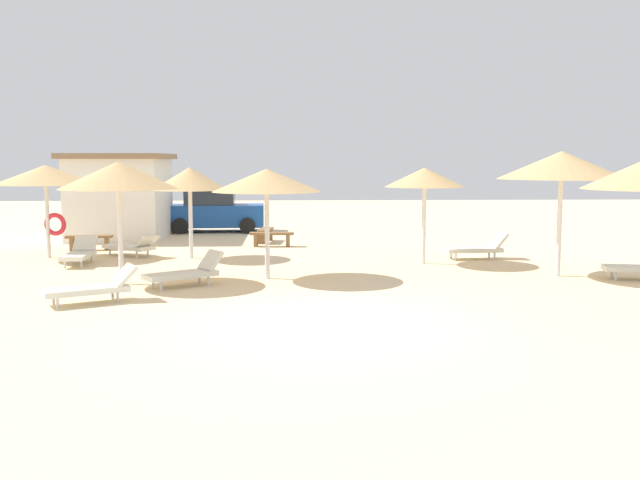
{
  "coord_description": "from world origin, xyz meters",
  "views": [
    {
      "loc": [
        -0.69,
        -12.58,
        2.95
      ],
      "look_at": [
        0.0,
        3.0,
        1.2
      ],
      "focal_mm": 40.08,
      "sensor_mm": 36.0,
      "label": 1
    }
  ],
  "objects_px": {
    "parasol_3": "(190,179)",
    "lounger_6": "(92,288)",
    "bench_0": "(265,233)",
    "beach_cabana": "(121,195)",
    "parasol_0": "(267,181)",
    "parasol_5": "(425,178)",
    "lounger_3": "(132,246)",
    "parasol_1": "(562,165)",
    "lounger_5": "(477,248)",
    "bench_2": "(89,240)",
    "parked_car": "(214,212)",
    "lounger_2": "(80,253)",
    "parasol_6": "(118,176)",
    "lounger_0": "(186,272)",
    "bench_1": "(272,237)",
    "parasol_2": "(46,176)"
  },
  "relations": [
    {
      "from": "parasol_5",
      "to": "lounger_3",
      "type": "relative_size",
      "value": 1.43
    },
    {
      "from": "parasol_3",
      "to": "parked_car",
      "type": "xyz_separation_m",
      "value": [
        -0.14,
        8.11,
        -1.57
      ]
    },
    {
      "from": "parasol_2",
      "to": "bench_2",
      "type": "xyz_separation_m",
      "value": [
        0.71,
        1.85,
        -2.14
      ]
    },
    {
      "from": "bench_1",
      "to": "beach_cabana",
      "type": "height_order",
      "value": "beach_cabana"
    },
    {
      "from": "parasol_1",
      "to": "bench_2",
      "type": "relative_size",
      "value": 2.07
    },
    {
      "from": "parasol_0",
      "to": "beach_cabana",
      "type": "distance_m",
      "value": 11.29
    },
    {
      "from": "lounger_3",
      "to": "parasol_3",
      "type": "bearing_deg",
      "value": -15.01
    },
    {
      "from": "lounger_5",
      "to": "bench_1",
      "type": "xyz_separation_m",
      "value": [
        -6.23,
        3.37,
        0.02
      ]
    },
    {
      "from": "lounger_5",
      "to": "lounger_6",
      "type": "height_order",
      "value": "lounger_5"
    },
    {
      "from": "parasol_1",
      "to": "lounger_5",
      "type": "distance_m",
      "value": 4.27
    },
    {
      "from": "lounger_2",
      "to": "lounger_3",
      "type": "bearing_deg",
      "value": 56.16
    },
    {
      "from": "lounger_5",
      "to": "lounger_2",
      "type": "bearing_deg",
      "value": -177.0
    },
    {
      "from": "lounger_3",
      "to": "bench_2",
      "type": "distance_m",
      "value": 2.36
    },
    {
      "from": "parasol_0",
      "to": "parked_car",
      "type": "xyz_separation_m",
      "value": [
        -2.55,
        11.95,
        -1.62
      ]
    },
    {
      "from": "lounger_3",
      "to": "bench_1",
      "type": "distance_m",
      "value": 4.85
    },
    {
      "from": "lounger_0",
      "to": "parasol_6",
      "type": "bearing_deg",
      "value": 166.58
    },
    {
      "from": "parasol_1",
      "to": "beach_cabana",
      "type": "relative_size",
      "value": 0.75
    },
    {
      "from": "lounger_0",
      "to": "beach_cabana",
      "type": "bearing_deg",
      "value": 110.32
    },
    {
      "from": "parasol_0",
      "to": "parasol_1",
      "type": "height_order",
      "value": "parasol_1"
    },
    {
      "from": "lounger_0",
      "to": "bench_2",
      "type": "relative_size",
      "value": 1.23
    },
    {
      "from": "parasol_2",
      "to": "parasol_6",
      "type": "bearing_deg",
      "value": -55.37
    },
    {
      "from": "parasol_0",
      "to": "parasol_1",
      "type": "bearing_deg",
      "value": 0.5
    },
    {
      "from": "parasol_5",
      "to": "parasol_2",
      "type": "bearing_deg",
      "value": 171.31
    },
    {
      "from": "bench_2",
      "to": "parasol_6",
      "type": "bearing_deg",
      "value": -68.77
    },
    {
      "from": "parasol_3",
      "to": "beach_cabana",
      "type": "bearing_deg",
      "value": 120.42
    },
    {
      "from": "parasol_0",
      "to": "beach_cabana",
      "type": "height_order",
      "value": "beach_cabana"
    },
    {
      "from": "parasol_0",
      "to": "parasol_2",
      "type": "height_order",
      "value": "parasol_2"
    },
    {
      "from": "parasol_3",
      "to": "bench_0",
      "type": "distance_m",
      "value": 5.09
    },
    {
      "from": "lounger_3",
      "to": "bench_1",
      "type": "xyz_separation_m",
      "value": [
        4.26,
        2.33,
        0.03
      ]
    },
    {
      "from": "bench_0",
      "to": "bench_2",
      "type": "xyz_separation_m",
      "value": [
        -5.72,
        -2.04,
        0.0
      ]
    },
    {
      "from": "parasol_3",
      "to": "lounger_6",
      "type": "height_order",
      "value": "parasol_3"
    },
    {
      "from": "parasol_6",
      "to": "beach_cabana",
      "type": "height_order",
      "value": "beach_cabana"
    },
    {
      "from": "parasol_5",
      "to": "parasol_0",
      "type": "bearing_deg",
      "value": -151.2
    },
    {
      "from": "parasol_5",
      "to": "lounger_0",
      "type": "relative_size",
      "value": 1.45
    },
    {
      "from": "parasol_5",
      "to": "lounger_6",
      "type": "xyz_separation_m",
      "value": [
        -7.92,
        -5.33,
        -2.13
      ]
    },
    {
      "from": "bench_1",
      "to": "lounger_2",
      "type": "bearing_deg",
      "value": -143.44
    },
    {
      "from": "lounger_5",
      "to": "bench_2",
      "type": "xyz_separation_m",
      "value": [
        -12.21,
        2.66,
        0.02
      ]
    },
    {
      "from": "parasol_6",
      "to": "parked_car",
      "type": "relative_size",
      "value": 0.72
    },
    {
      "from": "lounger_6",
      "to": "parked_car",
      "type": "height_order",
      "value": "parked_car"
    },
    {
      "from": "parasol_3",
      "to": "lounger_6",
      "type": "xyz_separation_m",
      "value": [
        -1.12,
        -6.75,
        -2.07
      ]
    },
    {
      "from": "bench_0",
      "to": "beach_cabana",
      "type": "relative_size",
      "value": 0.36
    },
    {
      "from": "lounger_3",
      "to": "parasol_6",
      "type": "bearing_deg",
      "value": -80.48
    },
    {
      "from": "lounger_5",
      "to": "bench_2",
      "type": "distance_m",
      "value": 12.49
    },
    {
      "from": "bench_2",
      "to": "parked_car",
      "type": "bearing_deg",
      "value": 59.84
    },
    {
      "from": "parked_car",
      "to": "bench_1",
      "type": "bearing_deg",
      "value": -64.62
    },
    {
      "from": "parasol_6",
      "to": "lounger_6",
      "type": "xyz_separation_m",
      "value": [
        -0.06,
        -2.3,
        -2.26
      ]
    },
    {
      "from": "parasol_1",
      "to": "bench_2",
      "type": "distance_m",
      "value": 14.87
    },
    {
      "from": "parasol_0",
      "to": "parasol_6",
      "type": "relative_size",
      "value": 0.94
    },
    {
      "from": "lounger_2",
      "to": "parasol_0",
      "type": "bearing_deg",
      "value": -26.51
    },
    {
      "from": "lounger_5",
      "to": "parasol_3",
      "type": "bearing_deg",
      "value": 176.45
    }
  ]
}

